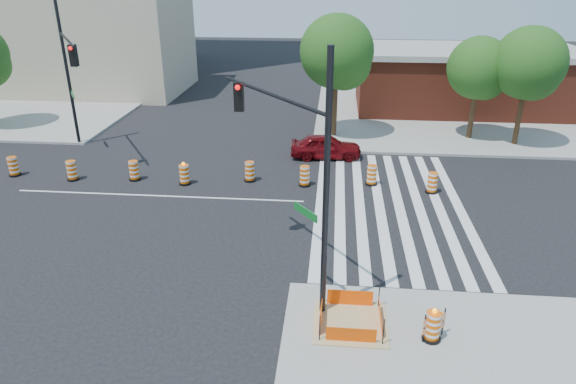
% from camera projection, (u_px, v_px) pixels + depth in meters
% --- Properties ---
extents(ground, '(120.00, 120.00, 0.00)m').
position_uv_depth(ground, '(158.00, 196.00, 24.59)').
color(ground, black).
rests_on(ground, ground).
extents(sidewalk_ne, '(22.00, 22.00, 0.15)m').
position_uv_depth(sidewalk_ne, '(461.00, 109.00, 39.44)').
color(sidewalk_ne, gray).
rests_on(sidewalk_ne, ground).
extents(sidewalk_nw, '(22.00, 22.00, 0.15)m').
position_uv_depth(sidewalk_nw, '(17.00, 98.00, 42.50)').
color(sidewalk_nw, gray).
rests_on(sidewalk_nw, ground).
extents(crosswalk_east, '(6.75, 13.50, 0.01)m').
position_uv_depth(crosswalk_east, '(389.00, 205.00, 23.66)').
color(crosswalk_east, silver).
rests_on(crosswalk_east, ground).
extents(lane_centerline, '(14.00, 0.12, 0.01)m').
position_uv_depth(lane_centerline, '(158.00, 196.00, 24.59)').
color(lane_centerline, silver).
rests_on(lane_centerline, ground).
extents(excavation_pit, '(2.20, 2.20, 0.90)m').
position_uv_depth(excavation_pit, '(350.00, 321.00, 15.53)').
color(excavation_pit, tan).
rests_on(excavation_pit, ground).
extents(brick_storefront, '(16.50, 8.50, 4.60)m').
position_uv_depth(brick_storefront, '(465.00, 79.00, 38.53)').
color(brick_storefront, maroon).
rests_on(brick_storefront, ground).
extents(beige_midrise, '(14.00, 10.00, 10.00)m').
position_uv_depth(beige_midrise, '(99.00, 32.00, 43.65)').
color(beige_midrise, tan).
rests_on(beige_midrise, ground).
extents(red_coupe, '(4.11, 1.90, 1.36)m').
position_uv_depth(red_coupe, '(326.00, 146.00, 29.26)').
color(red_coupe, '#5F080C').
rests_on(red_coupe, ground).
extents(signal_pole_se, '(3.88, 4.95, 8.13)m').
position_uv_depth(signal_pole_se, '(293.00, 151.00, 15.48)').
color(signal_pole_se, black).
rests_on(signal_pole_se, ground).
extents(signal_pole_nw, '(3.54, 5.40, 8.36)m').
position_uv_depth(signal_pole_nw, '(69.00, 65.00, 28.31)').
color(signal_pole_nw, black).
rests_on(signal_pole_nw, ground).
extents(pit_drum, '(0.55, 0.55, 1.07)m').
position_uv_depth(pit_drum, '(433.00, 327.00, 14.71)').
color(pit_drum, black).
rests_on(pit_drum, ground).
extents(barricade, '(0.71, 0.45, 0.95)m').
position_uv_depth(barricade, '(434.00, 324.00, 14.73)').
color(barricade, '#E15604').
rests_on(barricade, ground).
extents(tree_north_c, '(4.49, 4.49, 7.63)m').
position_uv_depth(tree_north_c, '(337.00, 56.00, 31.07)').
color(tree_north_c, '#382314').
rests_on(tree_north_c, ground).
extents(tree_north_d, '(3.76, 3.76, 6.38)m').
position_uv_depth(tree_north_d, '(479.00, 72.00, 30.92)').
color(tree_north_d, '#382314').
rests_on(tree_north_d, ground).
extents(tree_north_e, '(4.17, 4.17, 7.10)m').
position_uv_depth(tree_north_e, '(529.00, 67.00, 29.57)').
color(tree_north_e, '#382314').
rests_on(tree_north_e, ground).
extents(median_drum_1, '(0.60, 0.60, 1.02)m').
position_uv_depth(median_drum_1, '(13.00, 167.00, 26.80)').
color(median_drum_1, black).
rests_on(median_drum_1, ground).
extents(median_drum_2, '(0.60, 0.60, 1.02)m').
position_uv_depth(median_drum_2, '(72.00, 171.00, 26.25)').
color(median_drum_2, black).
rests_on(median_drum_2, ground).
extents(median_drum_3, '(0.60, 0.60, 1.02)m').
position_uv_depth(median_drum_3, '(134.00, 171.00, 26.25)').
color(median_drum_3, black).
rests_on(median_drum_3, ground).
extents(median_drum_4, '(0.60, 0.60, 1.18)m').
position_uv_depth(median_drum_4, '(184.00, 175.00, 25.74)').
color(median_drum_4, black).
rests_on(median_drum_4, ground).
extents(median_drum_5, '(0.60, 0.60, 1.02)m').
position_uv_depth(median_drum_5, '(250.00, 172.00, 26.13)').
color(median_drum_5, black).
rests_on(median_drum_5, ground).
extents(median_drum_6, '(0.60, 0.60, 1.02)m').
position_uv_depth(median_drum_6, '(305.00, 177.00, 25.56)').
color(median_drum_6, black).
rests_on(median_drum_6, ground).
extents(median_drum_7, '(0.60, 0.60, 1.02)m').
position_uv_depth(median_drum_7, '(372.00, 176.00, 25.68)').
color(median_drum_7, black).
rests_on(median_drum_7, ground).
extents(median_drum_8, '(0.60, 0.60, 1.02)m').
position_uv_depth(median_drum_8, '(432.00, 183.00, 24.76)').
color(median_drum_8, black).
rests_on(median_drum_8, ground).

